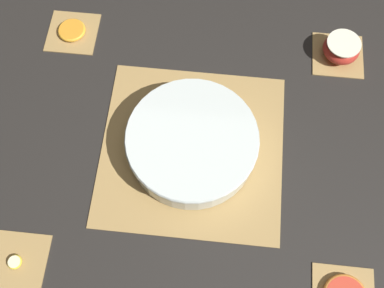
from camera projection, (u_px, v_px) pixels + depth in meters
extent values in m
plane|color=black|center=(192.00, 150.00, 1.02)|extent=(6.00, 6.00, 0.00)
cube|color=#A8844C|center=(192.00, 149.00, 1.02)|extent=(0.41, 0.40, 0.01)
cube|color=#3D2D19|center=(125.00, 142.00, 1.02)|extent=(0.01, 0.40, 0.00)
cube|color=#3D2D19|center=(147.00, 144.00, 1.02)|extent=(0.01, 0.40, 0.00)
cube|color=#3D2D19|center=(170.00, 147.00, 1.02)|extent=(0.01, 0.40, 0.00)
cube|color=#3D2D19|center=(192.00, 149.00, 1.01)|extent=(0.01, 0.40, 0.00)
cube|color=#3D2D19|center=(214.00, 151.00, 1.01)|extent=(0.01, 0.40, 0.00)
cube|color=#3D2D19|center=(237.00, 153.00, 1.01)|extent=(0.01, 0.40, 0.00)
cube|color=#3D2D19|center=(260.00, 155.00, 1.01)|extent=(0.01, 0.40, 0.00)
cube|color=#A8844C|center=(16.00, 262.00, 0.92)|extent=(0.12, 0.12, 0.01)
cube|color=#3D2D19|center=(10.00, 262.00, 0.92)|extent=(0.00, 0.12, 0.00)
cube|color=#3D2D19|center=(22.00, 263.00, 0.92)|extent=(0.00, 0.12, 0.00)
cube|color=#3D2D19|center=(34.00, 264.00, 0.92)|extent=(0.00, 0.12, 0.00)
cube|color=#A8844C|center=(73.00, 32.00, 1.14)|extent=(0.12, 0.12, 0.01)
cube|color=#3D2D19|center=(64.00, 31.00, 1.14)|extent=(0.00, 0.12, 0.00)
cube|color=#3D2D19|center=(80.00, 32.00, 1.13)|extent=(0.00, 0.12, 0.00)
cube|color=#A8844C|center=(338.00, 55.00, 1.11)|extent=(0.12, 0.12, 0.01)
cube|color=#3D2D19|center=(330.00, 54.00, 1.11)|extent=(0.00, 0.12, 0.00)
cube|color=#3D2D19|center=(346.00, 55.00, 1.11)|extent=(0.00, 0.12, 0.00)
cylinder|color=silver|center=(192.00, 143.00, 0.98)|extent=(0.28, 0.28, 0.07)
torus|color=silver|center=(192.00, 138.00, 0.96)|extent=(0.29, 0.29, 0.01)
cylinder|color=#F4EABC|center=(222.00, 137.00, 0.99)|extent=(0.03, 0.03, 0.01)
cylinder|color=#F4EABC|center=(202.00, 137.00, 1.01)|extent=(0.03, 0.03, 0.01)
cylinder|color=#F4EABC|center=(206.00, 156.00, 0.99)|extent=(0.03, 0.03, 0.01)
cylinder|color=#F4EABC|center=(204.00, 118.00, 1.00)|extent=(0.03, 0.03, 0.01)
cylinder|color=#F4EABC|center=(191.00, 184.00, 0.94)|extent=(0.02, 0.02, 0.01)
cylinder|color=#F4EABC|center=(199.00, 175.00, 0.97)|extent=(0.03, 0.03, 0.01)
cylinder|color=#F4EABC|center=(175.00, 94.00, 1.00)|extent=(0.03, 0.03, 0.01)
cylinder|color=#F4EABC|center=(203.00, 105.00, 1.02)|extent=(0.03, 0.03, 0.01)
cylinder|color=#F4EABC|center=(165.00, 162.00, 0.97)|extent=(0.03, 0.03, 0.01)
cube|color=#EFEACC|center=(204.00, 190.00, 0.94)|extent=(0.02, 0.02, 0.02)
cube|color=#EFEACC|center=(243.00, 135.00, 0.98)|extent=(0.03, 0.03, 0.03)
cube|color=#EFEACC|center=(174.00, 179.00, 0.95)|extent=(0.02, 0.02, 0.02)
cube|color=#EFEACC|center=(214.00, 131.00, 0.97)|extent=(0.02, 0.02, 0.02)
cube|color=#EFEACC|center=(218.00, 124.00, 0.99)|extent=(0.02, 0.02, 0.02)
cube|color=#EFEACC|center=(172.00, 131.00, 0.99)|extent=(0.02, 0.02, 0.02)
ellipsoid|color=orange|center=(208.00, 104.00, 0.99)|extent=(0.03, 0.01, 0.01)
ellipsoid|color=orange|center=(144.00, 165.00, 0.98)|extent=(0.03, 0.01, 0.01)
ellipsoid|color=orange|center=(216.00, 170.00, 0.94)|extent=(0.03, 0.02, 0.01)
ellipsoid|color=orange|center=(167.00, 146.00, 0.98)|extent=(0.04, 0.02, 0.02)
ellipsoid|color=#B72D23|center=(341.00, 49.00, 1.09)|extent=(0.09, 0.09, 0.05)
cylinder|color=#EFEACC|center=(344.00, 43.00, 1.06)|extent=(0.08, 0.08, 0.00)
cylinder|color=orange|center=(72.00, 30.00, 1.13)|extent=(0.06, 0.06, 0.01)
torus|color=#F4A82D|center=(72.00, 30.00, 1.13)|extent=(0.07, 0.07, 0.01)
cylinder|color=#F4EABC|center=(15.00, 262.00, 0.91)|extent=(0.03, 0.03, 0.01)
torus|color=yellow|center=(15.00, 262.00, 0.91)|extent=(0.03, 0.03, 0.01)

